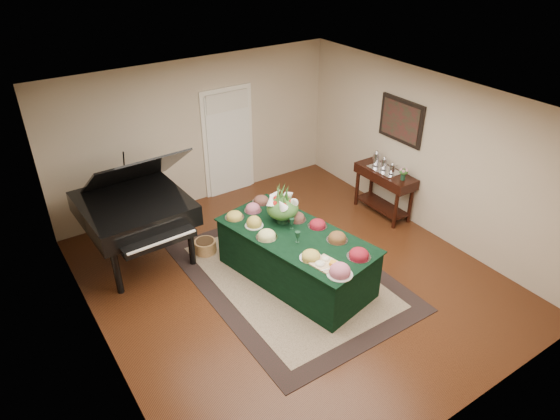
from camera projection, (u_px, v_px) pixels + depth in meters
ground at (291, 277)px, 7.60m from camera, size 6.00×6.00×0.00m
area_rug at (289, 276)px, 7.63m from camera, size 2.58×3.61×0.01m
kitchen_doorway at (228, 143)px, 9.50m from camera, size 1.05×0.07×2.10m
buffet_table at (296, 257)px, 7.38m from camera, size 1.58×2.55×0.80m
food_platters at (295, 231)px, 7.17m from camera, size 1.21×2.46×0.13m
cutting_board at (324, 262)px, 6.56m from camera, size 0.37×0.37×0.10m
green_goblets at (295, 230)px, 7.11m from camera, size 0.21×0.41×0.18m
floral_centerpiece at (283, 205)px, 7.34m from camera, size 0.50×0.50×0.50m
grand_piano at (135, 207)px, 7.58m from camera, size 1.67×1.88×1.84m
wicker_basket at (205, 247)px, 8.12m from camera, size 0.35×0.35×0.22m
mahogany_sideboard at (385, 181)px, 8.93m from camera, size 0.45×1.18×0.86m
tea_service at (383, 164)px, 8.83m from camera, size 0.34×0.58×0.30m
pink_bouquet at (404, 172)px, 8.47m from camera, size 0.17×0.17×0.22m
wall_painting at (401, 121)px, 8.48m from camera, size 0.05×0.95×0.75m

